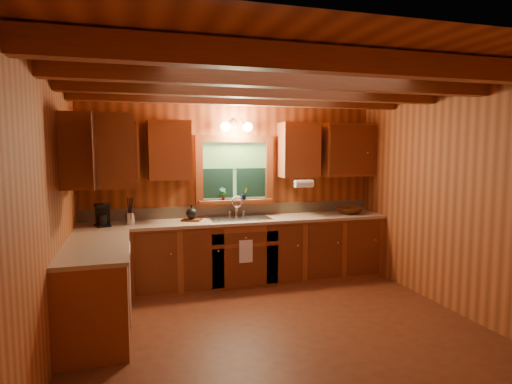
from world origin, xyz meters
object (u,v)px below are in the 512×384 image
at_px(coffee_maker, 102,215).
at_px(wicker_basket, 350,211).
at_px(sink, 240,222).
at_px(cutting_board, 192,220).

distance_m(coffee_maker, wicker_basket, 3.45).
bearing_deg(wicker_basket, coffee_maker, -179.72).
height_order(sink, coffee_maker, sink).
bearing_deg(wicker_basket, cutting_board, 178.44).
height_order(sink, cutting_board, sink).
xyz_separation_m(sink, wicker_basket, (1.67, -0.04, 0.09)).
relative_size(sink, coffee_maker, 2.88).
bearing_deg(cutting_board, coffee_maker, -153.12).
height_order(coffee_maker, cutting_board, coffee_maker).
distance_m(sink, wicker_basket, 1.67).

